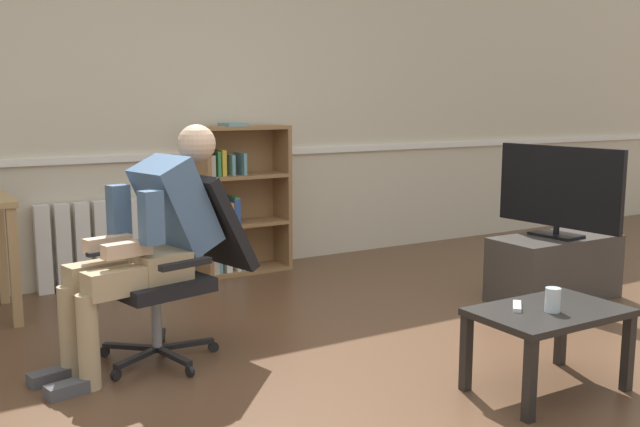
{
  "coord_description": "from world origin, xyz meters",
  "views": [
    {
      "loc": [
        -1.91,
        -2.59,
        1.34
      ],
      "look_at": [
        0.15,
        0.85,
        0.7
      ],
      "focal_mm": 39.99,
      "sensor_mm": 36.0,
      "label": 1
    }
  ],
  "objects": [
    {
      "name": "office_chair",
      "position": [
        -0.66,
        0.91,
        0.52
      ],
      "size": [
        0.84,
        0.65,
        0.96
      ],
      "rotation": [
        0.0,
        0.0,
        -1.35
      ],
      "color": "black",
      "rests_on": "ground_plane"
    },
    {
      "name": "bookshelf",
      "position": [
        0.36,
        2.44,
        0.54
      ],
      "size": [
        0.7,
        0.29,
        1.17
      ],
      "color": "olive",
      "rests_on": "ground_plane"
    },
    {
      "name": "tv_screen",
      "position": [
        1.87,
        0.63,
        0.75
      ],
      "size": [
        0.23,
        0.93,
        0.61
      ],
      "rotation": [
        0.0,
        0.0,
        1.66
      ],
      "color": "black",
      "rests_on": "tv_stand"
    },
    {
      "name": "coffee_table",
      "position": [
        0.62,
        -0.42,
        0.33
      ],
      "size": [
        0.7,
        0.45,
        0.39
      ],
      "color": "black",
      "rests_on": "ground_plane"
    },
    {
      "name": "drinking_glass",
      "position": [
        0.59,
        -0.46,
        0.45
      ],
      "size": [
        0.07,
        0.07,
        0.11
      ],
      "primitive_type": "cylinder",
      "color": "silver",
      "rests_on": "coffee_table"
    },
    {
      "name": "spare_remote",
      "position": [
        0.5,
        -0.34,
        0.4
      ],
      "size": [
        0.13,
        0.13,
        0.02
      ],
      "primitive_type": "cube",
      "rotation": [
        0.0,
        0.0,
        2.35
      ],
      "color": "white",
      "rests_on": "coffee_table"
    },
    {
      "name": "ground_plane",
      "position": [
        0.0,
        0.0,
        0.0
      ],
      "size": [
        18.0,
        18.0,
        0.0
      ],
      "primitive_type": "plane",
      "color": "brown"
    },
    {
      "name": "tv_stand",
      "position": [
        1.87,
        0.63,
        0.22
      ],
      "size": [
        0.89,
        0.43,
        0.43
      ],
      "color": "#3D3833",
      "rests_on": "ground_plane"
    },
    {
      "name": "radiator",
      "position": [
        -0.68,
        2.54,
        0.31
      ],
      "size": [
        0.9,
        0.08,
        0.63
      ],
      "color": "white",
      "rests_on": "ground_plane"
    },
    {
      "name": "back_wall",
      "position": [
        0.0,
        2.65,
        1.35
      ],
      "size": [
        12.0,
        0.13,
        2.7
      ],
      "color": "beige",
      "rests_on": "ground_plane"
    },
    {
      "name": "person_seated",
      "position": [
        -0.84,
        0.87,
        0.65
      ],
      "size": [
        1.01,
        0.52,
        1.22
      ],
      "rotation": [
        0.0,
        0.0,
        -1.35
      ],
      "color": "tan",
      "rests_on": "ground_plane"
    }
  ]
}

